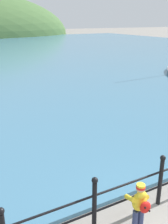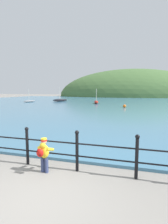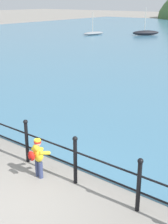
# 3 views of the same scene
# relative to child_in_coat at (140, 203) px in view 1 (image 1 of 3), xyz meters

# --- Properties ---
(iron_railing) EXTENTS (6.75, 0.12, 1.21)m
(iron_railing) POSITION_rel_child_in_coat_xyz_m (0.87, 0.36, 0.04)
(iron_railing) COLOR black
(iron_railing) RESTS_ON ground
(child_in_coat) EXTENTS (0.42, 0.55, 1.00)m
(child_in_coat) POSITION_rel_child_in_coat_xyz_m (0.00, 0.00, 0.00)
(child_in_coat) COLOR navy
(child_in_coat) RESTS_ON ground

